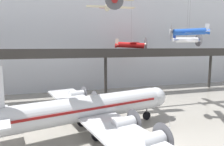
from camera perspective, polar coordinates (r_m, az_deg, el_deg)
ground_plane at (r=26.25m, az=12.87°, el=-18.71°), size 260.00×260.00×0.00m
hangar_back_wall at (r=54.54m, az=-3.91°, el=9.79°), size 140.00×3.00×27.22m
mezzanine_walkway at (r=46.18m, az=-1.56°, el=4.90°), size 110.00×3.20×11.05m
airliner_silver_main at (r=26.88m, az=-7.51°, el=-10.10°), size 27.29×31.52×9.57m
suspended_plane_white_twin at (r=43.37m, az=20.51°, el=8.81°), size 6.02×7.38×11.03m
suspended_plane_blue_trainer at (r=34.44m, az=21.11°, el=10.89°), size 6.24×6.99×9.97m
suspended_plane_red_highwing at (r=48.98m, az=5.48°, el=7.99°), size 7.99×9.62×12.19m
suspended_plane_cream_biplane at (r=36.76m, az=-0.43°, el=19.02°), size 8.55×6.96×5.39m
stanchion_barrier at (r=30.59m, az=16.16°, el=-14.23°), size 0.36×0.36×1.08m
info_sign_pedestal at (r=27.09m, az=14.44°, el=-16.83°), size 0.27×0.75×1.24m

